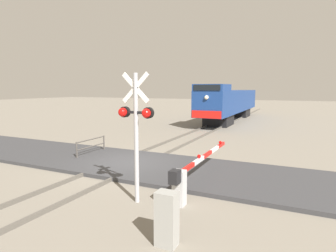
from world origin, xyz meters
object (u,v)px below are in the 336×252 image
locomotive (230,102)px  guard_railing (91,145)px  utility_cabinet (167,219)px  crossing_gate (189,174)px  crossing_signal (136,123)px

locomotive → guard_railing: 20.18m
utility_cabinet → crossing_gate: bearing=101.8°
crossing_signal → crossing_gate: crossing_signal is taller
crossing_gate → guard_railing: (-6.77, 3.14, -0.15)m
crossing_signal → crossing_gate: (1.32, 1.13, -1.78)m
guard_railing → crossing_gate: bearing=-24.9°
locomotive → crossing_signal: (2.69, -24.22, 0.48)m
locomotive → utility_cabinet: locomotive is taller
crossing_signal → utility_cabinet: crossing_signal is taller
locomotive → crossing_gate: 23.47m
utility_cabinet → crossing_signal: bearing=136.2°
crossing_signal → crossing_gate: size_ratio=0.69×
crossing_signal → guard_railing: bearing=141.9°
crossing_gate → locomotive: bearing=99.9°
crossing_gate → guard_railing: bearing=155.1°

